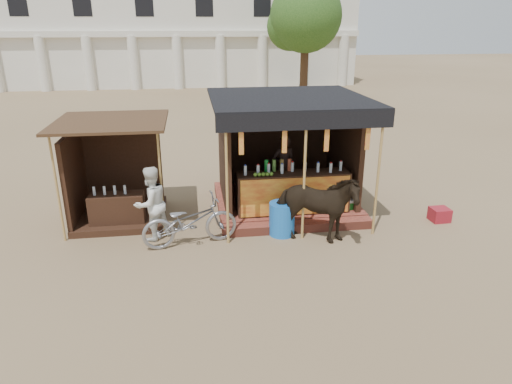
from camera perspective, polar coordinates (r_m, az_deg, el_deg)
name	(u,v)px	position (r m, az deg, el deg)	size (l,w,h in m)	color
ground	(268,279)	(8.46, 1.56, -10.78)	(120.00, 120.00, 0.00)	#846B4C
main_stall	(286,168)	(11.24, 3.78, 2.96)	(3.60, 3.61, 2.78)	#974331
secondary_stall	(111,185)	(11.12, -17.64, 0.89)	(2.40, 2.40, 2.38)	#331C12
cow	(315,208)	(9.55, 7.34, -2.03)	(0.82, 1.81, 1.53)	black
motorbike	(190,222)	(9.54, -8.26, -3.67)	(0.69, 1.98, 1.04)	gray
bystander	(151,204)	(9.85, -12.97, -1.43)	(0.78, 0.61, 1.61)	white
blue_barrel	(282,219)	(9.97, 3.26, -3.37)	(0.56, 0.56, 0.73)	blue
red_crate	(440,215)	(11.54, 21.96, -2.63)	(0.42, 0.38, 0.31)	maroon
cooler	(344,207)	(11.15, 10.91, -1.84)	(0.68, 0.50, 0.46)	#197422
background_building	(177,29)	(37.09, -9.87, 19.45)	(26.00, 7.45, 8.18)	silver
tree	(302,19)	(30.12, 5.79, 20.74)	(4.50, 4.40, 7.00)	#382314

